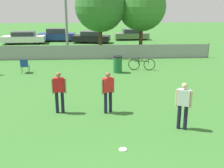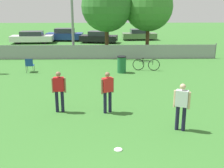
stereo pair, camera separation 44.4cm
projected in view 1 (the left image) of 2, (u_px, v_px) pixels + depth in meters
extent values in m
cube|color=gray|center=(95.00, 52.00, 21.86)|extent=(18.06, 0.03, 1.10)
cylinder|color=slate|center=(208.00, 50.00, 22.41)|extent=(0.07, 0.07, 1.21)
cylinder|color=#4C331E|center=(100.00, 40.00, 24.24)|extent=(0.32, 0.32, 2.36)
sphere|color=#33702D|center=(100.00, 6.00, 23.47)|extent=(4.25, 4.25, 4.25)
cylinder|color=#4C331E|center=(141.00, 39.00, 25.05)|extent=(0.32, 0.32, 2.35)
sphere|color=#3D7F33|center=(142.00, 7.00, 24.28)|extent=(4.20, 4.20, 4.20)
cylinder|color=#191933|center=(57.00, 102.00, 11.12)|extent=(0.13, 0.13, 0.88)
cylinder|color=#191933|center=(63.00, 102.00, 11.14)|extent=(0.13, 0.13, 0.88)
cube|color=red|center=(59.00, 85.00, 10.93)|extent=(0.41, 0.23, 0.56)
sphere|color=#8C664C|center=(58.00, 75.00, 10.82)|extent=(0.20, 0.20, 0.20)
cylinder|color=#8C664C|center=(53.00, 86.00, 10.92)|extent=(0.08, 0.08, 0.59)
cylinder|color=#8C664C|center=(65.00, 86.00, 10.97)|extent=(0.08, 0.08, 0.59)
cylinder|color=#191933|center=(179.00, 117.00, 9.72)|extent=(0.13, 0.13, 0.88)
cylinder|color=#191933|center=(186.00, 118.00, 9.64)|extent=(0.13, 0.13, 0.88)
cube|color=silver|center=(184.00, 97.00, 9.48)|extent=(0.46, 0.37, 0.56)
sphere|color=#D8AD8C|center=(185.00, 86.00, 9.36)|extent=(0.20, 0.20, 0.20)
cylinder|color=#D8AD8C|center=(176.00, 98.00, 9.57)|extent=(0.08, 0.08, 0.59)
cylinder|color=#D8AD8C|center=(191.00, 100.00, 9.40)|extent=(0.08, 0.08, 0.59)
cylinder|color=#191933|center=(106.00, 103.00, 11.08)|extent=(0.13, 0.13, 0.88)
cylinder|color=#191933|center=(110.00, 102.00, 11.19)|extent=(0.13, 0.13, 0.88)
cube|color=red|center=(108.00, 85.00, 10.93)|extent=(0.46, 0.38, 0.56)
sphere|color=#8C664C|center=(108.00, 75.00, 10.82)|extent=(0.20, 0.20, 0.20)
cylinder|color=#8C664C|center=(103.00, 87.00, 10.83)|extent=(0.08, 0.08, 0.59)
cylinder|color=#8C664C|center=(113.00, 85.00, 11.07)|extent=(0.08, 0.08, 0.59)
cylinder|color=white|center=(123.00, 149.00, 8.39)|extent=(0.24, 0.24, 0.03)
torus|color=white|center=(123.00, 149.00, 8.39)|extent=(0.25, 0.25, 0.03)
cylinder|color=#333338|center=(29.00, 69.00, 17.83)|extent=(0.02, 0.02, 0.42)
cylinder|color=#333338|center=(23.00, 69.00, 17.79)|extent=(0.02, 0.02, 0.42)
cylinder|color=#333338|center=(28.00, 70.00, 17.43)|extent=(0.02, 0.02, 0.42)
cylinder|color=#333338|center=(21.00, 70.00, 17.38)|extent=(0.02, 0.02, 0.42)
cube|color=navy|center=(25.00, 66.00, 17.54)|extent=(0.49, 0.49, 0.03)
cube|color=navy|center=(24.00, 63.00, 17.26)|extent=(0.47, 0.05, 0.44)
torus|color=black|center=(134.00, 64.00, 18.30)|extent=(0.75, 0.15, 0.75)
torus|color=black|center=(149.00, 65.00, 18.24)|extent=(0.75, 0.15, 0.75)
cylinder|color=black|center=(142.00, 62.00, 18.22)|extent=(0.92, 0.16, 0.04)
cylinder|color=black|center=(138.00, 61.00, 18.23)|extent=(0.03, 0.03, 0.39)
cylinder|color=black|center=(148.00, 62.00, 18.19)|extent=(0.03, 0.03, 0.35)
cube|color=black|center=(138.00, 58.00, 18.17)|extent=(0.17, 0.08, 0.04)
cylinder|color=black|center=(148.00, 59.00, 18.14)|extent=(0.09, 0.44, 0.03)
cylinder|color=#1E6638|center=(118.00, 65.00, 17.60)|extent=(0.54, 0.54, 0.97)
cylinder|color=black|center=(118.00, 57.00, 17.46)|extent=(0.57, 0.57, 0.08)
cylinder|color=black|center=(38.00, 39.00, 31.11)|extent=(0.68, 0.22, 0.67)
cylinder|color=black|center=(36.00, 41.00, 29.57)|extent=(0.68, 0.22, 0.67)
cylinder|color=black|center=(12.00, 40.00, 30.79)|extent=(0.68, 0.22, 0.67)
cylinder|color=black|center=(9.00, 42.00, 29.25)|extent=(0.68, 0.22, 0.67)
cube|color=white|center=(24.00, 39.00, 30.12)|extent=(4.56, 2.07, 0.61)
cube|color=#2D333D|center=(23.00, 34.00, 29.97)|extent=(2.41, 1.73, 0.46)
cylinder|color=black|center=(69.00, 38.00, 32.96)|extent=(0.66, 0.21, 0.65)
cylinder|color=black|center=(67.00, 39.00, 31.55)|extent=(0.66, 0.21, 0.65)
cylinder|color=black|center=(47.00, 38.00, 32.91)|extent=(0.66, 0.21, 0.65)
cylinder|color=black|center=(45.00, 39.00, 31.50)|extent=(0.66, 0.21, 0.65)
cube|color=navy|center=(57.00, 36.00, 32.17)|extent=(4.18, 1.87, 0.71)
cube|color=#2D333D|center=(57.00, 31.00, 31.99)|extent=(2.20, 1.58, 0.53)
cylinder|color=black|center=(104.00, 39.00, 31.37)|extent=(0.63, 0.29, 0.61)
cylinder|color=black|center=(101.00, 41.00, 29.95)|extent=(0.63, 0.29, 0.61)
cylinder|color=black|center=(82.00, 39.00, 31.66)|extent=(0.63, 0.29, 0.61)
cylinder|color=black|center=(79.00, 41.00, 30.23)|extent=(0.63, 0.29, 0.61)
cube|color=black|center=(91.00, 38.00, 30.75)|extent=(4.28, 2.42, 0.62)
cube|color=#2D333D|center=(91.00, 33.00, 30.60)|extent=(2.34, 1.86, 0.46)
cylinder|color=black|center=(140.00, 36.00, 34.25)|extent=(0.62, 0.21, 0.61)
cylinder|color=black|center=(143.00, 38.00, 32.86)|extent=(0.62, 0.21, 0.61)
cylinder|color=black|center=(120.00, 37.00, 33.97)|extent=(0.62, 0.21, 0.61)
cylinder|color=black|center=(122.00, 38.00, 32.59)|extent=(0.62, 0.21, 0.61)
cube|color=#59724C|center=(131.00, 36.00, 33.36)|extent=(4.05, 1.87, 0.61)
cube|color=#2D333D|center=(132.00, 31.00, 33.21)|extent=(2.14, 1.58, 0.46)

